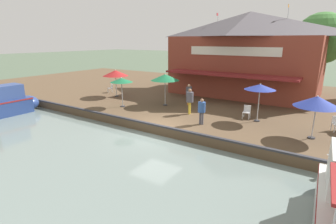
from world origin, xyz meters
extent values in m
plane|color=#4C5B47|center=(0.00, 0.00, 0.00)|extent=(220.00, 220.00, 0.00)
cube|color=brown|center=(-11.00, 0.00, 0.30)|extent=(22.00, 56.00, 0.60)
cube|color=#2D2D33|center=(-0.10, 0.00, 0.65)|extent=(0.20, 50.40, 0.10)
cube|color=brown|center=(-13.23, 1.17, 3.25)|extent=(8.06, 12.67, 5.31)
pyramid|color=#4C474C|center=(-13.23, 1.17, 7.00)|extent=(8.47, 13.30, 2.18)
cube|color=maroon|center=(-8.29, 1.17, 2.90)|extent=(1.80, 10.77, 0.16)
cube|color=silver|center=(-9.15, 1.17, 4.71)|extent=(0.08, 7.60, 0.70)
cylinder|color=silver|center=(-13.23, 4.34, 7.19)|extent=(0.06, 0.06, 2.57)
cube|color=orange|center=(-13.05, 4.34, 8.33)|extent=(0.36, 0.03, 0.24)
cylinder|color=silver|center=(-13.23, -2.00, 7.02)|extent=(0.06, 0.06, 2.22)
cube|color=#B23338|center=(-13.05, -2.00, 7.98)|extent=(0.36, 0.03, 0.24)
cylinder|color=#B7B7B7|center=(-5.05, -8.08, 1.71)|extent=(0.06, 0.06, 2.21)
cylinder|color=#2D2D33|center=(-5.05, -8.08, 0.63)|extent=(0.36, 0.36, 0.06)
cone|color=maroon|center=(-5.05, -8.08, 2.73)|extent=(2.28, 2.28, 0.52)
cone|color=white|center=(-5.05, -8.08, 2.75)|extent=(1.41, 1.41, 0.41)
sphere|color=white|center=(-5.05, -8.08, 2.99)|extent=(0.08, 0.08, 0.08)
cylinder|color=#B7B7B7|center=(-4.70, -2.48, 1.74)|extent=(0.06, 0.06, 2.29)
cylinder|color=#2D2D33|center=(-4.70, -2.48, 0.63)|extent=(0.36, 0.36, 0.06)
cone|color=#19663D|center=(-4.70, -2.48, 2.82)|extent=(2.21, 2.21, 0.48)
cone|color=silver|center=(-4.70, -2.48, 2.84)|extent=(1.37, 1.37, 0.39)
sphere|color=silver|center=(-4.70, -2.48, 3.06)|extent=(0.08, 0.08, 0.08)
cylinder|color=#B7B7B7|center=(-4.42, 4.78, 1.73)|extent=(0.06, 0.06, 2.26)
cylinder|color=#2D2D33|center=(-4.42, 4.78, 0.63)|extent=(0.36, 0.36, 0.06)
cone|color=navy|center=(-4.42, 4.78, 2.80)|extent=(1.88, 1.88, 0.34)
cone|color=white|center=(-4.42, 4.78, 2.82)|extent=(1.16, 1.16, 0.27)
sphere|color=white|center=(-4.42, 4.78, 2.97)|extent=(0.08, 0.08, 0.08)
cylinder|color=#B7B7B7|center=(-2.94, 8.00, 1.63)|extent=(0.06, 0.06, 2.07)
cylinder|color=#2D2D33|center=(-2.94, 8.00, 0.63)|extent=(0.36, 0.36, 0.06)
cone|color=navy|center=(-2.94, 8.00, 2.59)|extent=(2.21, 2.21, 0.55)
cone|color=white|center=(-2.94, 8.00, 2.61)|extent=(1.37, 1.37, 0.44)
sphere|color=white|center=(-2.94, 8.00, 2.86)|extent=(0.08, 0.08, 0.08)
cylinder|color=#B7B7B7|center=(-2.49, -4.95, 1.66)|extent=(0.06, 0.06, 2.12)
cylinder|color=#2D2D33|center=(-2.49, -4.95, 0.63)|extent=(0.36, 0.36, 0.06)
cone|color=#19663D|center=(-2.49, -4.95, 2.67)|extent=(1.70, 1.70, 0.33)
cone|color=silver|center=(-2.49, -4.95, 2.69)|extent=(1.06, 1.06, 0.26)
sphere|color=silver|center=(-2.49, -4.95, 2.84)|extent=(0.08, 0.08, 0.08)
cube|color=white|center=(-5.75, -9.82, 0.81)|extent=(0.05, 0.05, 0.42)
cube|color=white|center=(-5.94, -10.17, 0.81)|extent=(0.05, 0.05, 0.42)
cube|color=white|center=(-6.11, -9.63, 0.81)|extent=(0.05, 0.05, 0.42)
cube|color=white|center=(-6.29, -9.99, 0.81)|extent=(0.05, 0.05, 0.42)
cube|color=white|center=(-6.02, -9.90, 1.03)|extent=(0.59, 0.59, 0.05)
cube|color=white|center=(-6.20, -9.81, 1.25)|extent=(0.24, 0.41, 0.40)
cube|color=white|center=(-4.62, 8.96, 0.81)|extent=(0.05, 0.05, 0.42)
cube|color=white|center=(-4.98, 8.79, 0.81)|extent=(0.05, 0.05, 0.42)
cube|color=white|center=(-5.06, 8.96, 1.25)|extent=(0.23, 0.41, 0.40)
cube|color=white|center=(-4.44, 4.23, 0.81)|extent=(0.04, 0.04, 0.42)
cube|color=white|center=(-4.41, 3.83, 0.81)|extent=(0.04, 0.04, 0.42)
cube|color=white|center=(-4.84, 4.20, 0.81)|extent=(0.04, 0.04, 0.42)
cube|color=white|center=(-4.81, 3.80, 0.81)|extent=(0.04, 0.04, 0.42)
cube|color=white|center=(-4.62, 4.01, 1.03)|extent=(0.48, 0.48, 0.05)
cube|color=white|center=(-4.82, 4.00, 1.25)|extent=(0.08, 0.44, 0.40)
cylinder|color=orange|center=(-5.75, -1.00, 1.01)|extent=(0.13, 0.13, 0.81)
cylinder|color=orange|center=(-5.71, -0.84, 1.01)|extent=(0.13, 0.13, 0.81)
cylinder|color=#4C4C56|center=(-5.73, -0.92, 1.74)|extent=(0.48, 0.48, 0.64)
sphere|color=tan|center=(-5.73, -0.92, 2.17)|extent=(0.22, 0.22, 0.22)
cylinder|color=gold|center=(-3.44, 0.39, 1.03)|extent=(0.13, 0.13, 0.86)
cylinder|color=gold|center=(-3.61, 0.35, 1.03)|extent=(0.13, 0.13, 0.86)
cylinder|color=#4C4C56|center=(-3.53, 0.37, 1.81)|extent=(0.50, 0.50, 0.68)
sphere|color=#9E7051|center=(-3.53, 0.37, 2.26)|extent=(0.23, 0.23, 0.23)
cylinder|color=#4C4C56|center=(-1.88, 2.18, 0.99)|extent=(0.13, 0.13, 0.78)
cylinder|color=#4C4C56|center=(-1.89, 2.02, 0.99)|extent=(0.13, 0.13, 0.78)
cylinder|color=#2D5193|center=(-1.88, 2.10, 1.69)|extent=(0.45, 0.45, 0.62)
sphere|color=#9E7051|center=(-1.88, 2.10, 2.10)|extent=(0.21, 0.21, 0.21)
ellipsoid|color=navy|center=(1.06, -12.06, 0.67)|extent=(1.70, 1.71, 1.18)
cube|color=navy|center=(2.60, -12.07, 1.80)|extent=(2.21, 1.45, 1.07)
cylinder|color=silver|center=(6.01, 9.16, 1.83)|extent=(0.05, 0.05, 1.19)
cylinder|color=brown|center=(-17.30, 6.74, 2.26)|extent=(0.48, 0.48, 3.32)
sphere|color=#427A38|center=(-17.30, 6.74, 5.72)|extent=(4.79, 4.79, 4.79)
sphere|color=#427A38|center=(-16.34, 6.02, 5.24)|extent=(3.36, 3.36, 3.36)
camera|label=1|loc=(11.99, 8.82, 5.59)|focal=28.00mm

